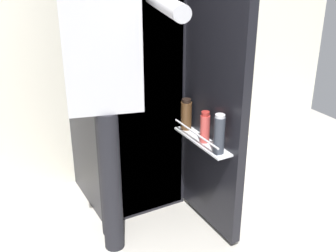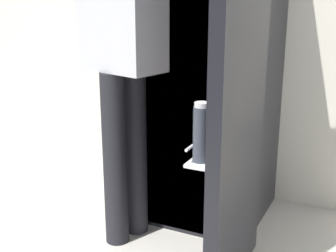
% 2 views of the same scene
% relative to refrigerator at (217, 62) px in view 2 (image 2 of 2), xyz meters
% --- Properties ---
extents(refrigerator, '(0.66, 1.22, 1.78)m').
position_rel_refrigerator_xyz_m(refrigerator, '(0.00, 0.00, 0.00)').
color(refrigerator, black).
rests_on(refrigerator, ground_plane).
extents(person, '(0.57, 0.80, 1.77)m').
position_rel_refrigerator_xyz_m(person, '(-0.31, -0.41, 0.18)').
color(person, black).
rests_on(person, ground_plane).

